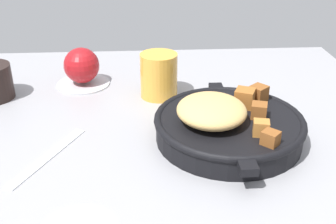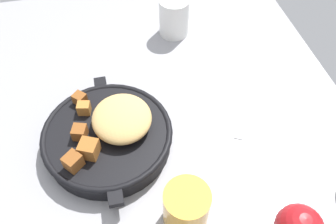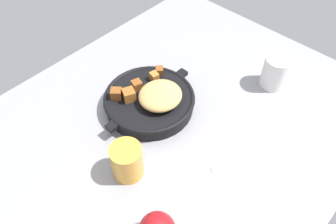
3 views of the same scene
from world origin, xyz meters
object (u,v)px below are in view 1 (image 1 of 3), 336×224
object	(u,v)px
cast_iron_skillet	(227,124)
juice_glass_amber	(159,75)
red_apple	(82,65)
butter_knife	(48,156)

from	to	relation	value
cast_iron_skillet	juice_glass_amber	size ratio (longest dim) A/B	3.28
red_apple	butter_knife	xyz separation A→B (cm)	(-27.36, 2.02, -4.02)
red_apple	juice_glass_amber	distance (cm)	16.76
cast_iron_skillet	red_apple	bearing A→B (deg)	46.93
cast_iron_skillet	red_apple	xyz separation A→B (cm)	(23.80, 25.46, 1.32)
butter_knife	juice_glass_amber	world-z (taller)	juice_glass_amber
red_apple	juice_glass_amber	bearing A→B (deg)	-112.78
butter_knife	juice_glass_amber	xyz separation A→B (cm)	(20.88, -17.47, 4.10)
juice_glass_amber	butter_knife	bearing A→B (deg)	140.07
red_apple	butter_knife	size ratio (longest dim) A/B	0.42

